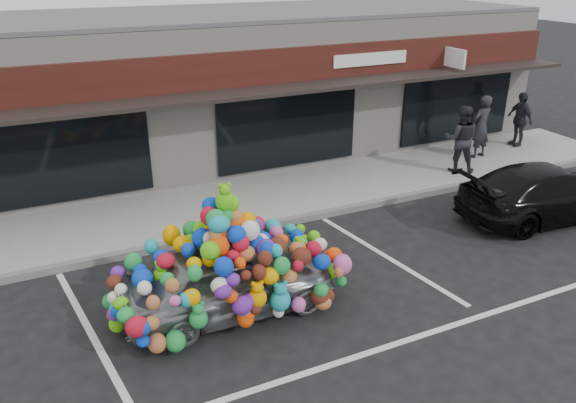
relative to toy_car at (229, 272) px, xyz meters
name	(u,v)px	position (x,y,z in m)	size (l,w,h in m)	color
ground	(268,292)	(0.84, 0.26, -0.79)	(90.00, 90.00, 0.00)	black
shop_building	(155,90)	(0.84, 8.70, 1.37)	(24.00, 7.20, 4.31)	beige
sidewalk	(204,209)	(0.84, 4.26, -0.72)	(26.00, 3.00, 0.15)	gray
kerb	(224,234)	(0.84, 2.76, -0.72)	(26.00, 0.18, 0.16)	slate
parking_stripe_left	(90,331)	(-2.36, 0.46, -0.79)	(0.12, 4.40, 0.01)	silver
parking_stripe_mid	(386,257)	(3.64, 0.46, -0.79)	(0.12, 4.40, 0.01)	silver
parking_stripe_right	(568,211)	(9.04, 0.46, -0.79)	(0.12, 4.40, 0.01)	silver
lane_line	(431,332)	(2.84, -2.04, -0.79)	(14.00, 0.12, 0.01)	silver
toy_car	(229,272)	(0.00, 0.00, 0.00)	(2.74, 4.05, 2.33)	#94999E
black_sedan	(548,192)	(8.22, 0.49, -0.14)	(4.51, 1.83, 1.31)	black
pedestrian_a	(481,127)	(9.60, 4.31, 0.31)	(0.70, 0.46, 1.91)	black
pedestrian_b	(461,139)	(8.20, 3.58, 0.31)	(0.93, 0.72, 1.91)	black
pedestrian_c	(519,119)	(11.57, 4.68, 0.23)	(0.42, 1.02, 1.74)	#28252A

